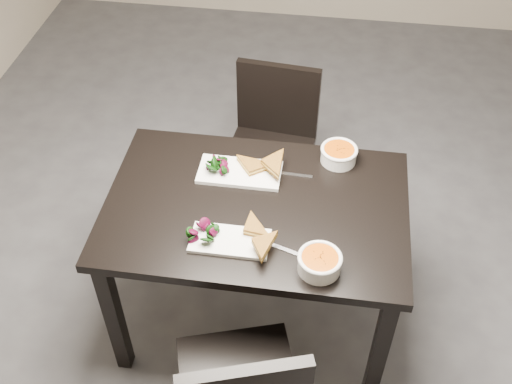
# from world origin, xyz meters

# --- Properties ---
(ground) EXTENTS (5.00, 5.00, 0.00)m
(ground) POSITION_xyz_m (0.00, 0.00, 0.00)
(ground) COLOR #47474C
(ground) RESTS_ON ground
(table) EXTENTS (1.20, 0.80, 0.75)m
(table) POSITION_xyz_m (-0.41, -0.43, 0.65)
(table) COLOR black
(table) RESTS_ON ground
(chair_far) EXTENTS (0.46, 0.46, 0.85)m
(chair_far) POSITION_xyz_m (-0.43, 0.31, 0.48)
(chair_far) COLOR black
(chair_far) RESTS_ON ground
(plate_near) EXTENTS (0.30, 0.15, 0.01)m
(plate_near) POSITION_xyz_m (-0.48, -0.63, 0.76)
(plate_near) COLOR white
(plate_near) RESTS_ON table
(sandwich_near) EXTENTS (0.16, 0.13, 0.05)m
(sandwich_near) POSITION_xyz_m (-0.41, -0.62, 0.79)
(sandwich_near) COLOR #A16F21
(sandwich_near) RESTS_ON plate_near
(salad_near) EXTENTS (0.09, 0.08, 0.04)m
(salad_near) POSITION_xyz_m (-0.58, -0.63, 0.79)
(salad_near) COLOR black
(salad_near) RESTS_ON plate_near
(soup_bowl_near) EXTENTS (0.16, 0.16, 0.07)m
(soup_bowl_near) POSITION_xyz_m (-0.14, -0.71, 0.79)
(soup_bowl_near) COLOR white
(soup_bowl_near) RESTS_ON table
(cutlery_near) EXTENTS (0.18, 0.07, 0.00)m
(cutlery_near) POSITION_xyz_m (-0.30, -0.63, 0.75)
(cutlery_near) COLOR silver
(cutlery_near) RESTS_ON table
(plate_far) EXTENTS (0.34, 0.17, 0.02)m
(plate_far) POSITION_xyz_m (-0.50, -0.26, 0.76)
(plate_far) COLOR white
(plate_far) RESTS_ON table
(sandwich_far) EXTENTS (0.21, 0.20, 0.06)m
(sandwich_far) POSITION_xyz_m (-0.44, -0.27, 0.80)
(sandwich_far) COLOR #A16F21
(sandwich_far) RESTS_ON plate_far
(salad_far) EXTENTS (0.11, 0.10, 0.05)m
(salad_far) POSITION_xyz_m (-0.60, -0.26, 0.79)
(salad_far) COLOR black
(salad_far) RESTS_ON plate_far
(soup_bowl_far) EXTENTS (0.16, 0.16, 0.07)m
(soup_bowl_far) POSITION_xyz_m (-0.10, -0.12, 0.79)
(soup_bowl_far) COLOR white
(soup_bowl_far) RESTS_ON table
(cutlery_far) EXTENTS (0.18, 0.02, 0.00)m
(cutlery_far) POSITION_xyz_m (-0.29, -0.23, 0.75)
(cutlery_far) COLOR silver
(cutlery_far) RESTS_ON table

